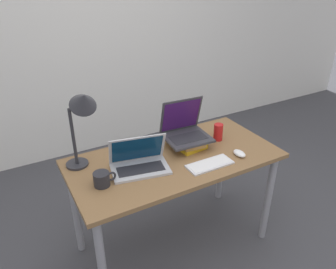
% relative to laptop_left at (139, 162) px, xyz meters
% --- Properties ---
extents(wall_back, '(8.00, 0.05, 2.70)m').
position_rel_laptop_left_xyz_m(wall_back, '(0.26, 1.74, 0.54)').
color(wall_back, silver).
rests_on(wall_back, ground_plane).
extents(desk, '(1.39, 0.68, 0.76)m').
position_rel_laptop_left_xyz_m(desk, '(0.26, 0.01, -0.14)').
color(desk, brown).
rests_on(desk, ground_plane).
extents(laptop_left, '(0.39, 0.29, 0.22)m').
position_rel_laptop_left_xyz_m(laptop_left, '(0.00, 0.00, 0.00)').
color(laptop_left, '#B2B2B7').
rests_on(laptop_left, desk).
extents(book_stack, '(0.20, 0.28, 0.06)m').
position_rel_laptop_left_xyz_m(book_stack, '(0.41, 0.10, -0.01)').
color(book_stack, gold).
rests_on(book_stack, desk).
extents(laptop_on_books, '(0.32, 0.28, 0.27)m').
position_rel_laptop_left_xyz_m(laptop_on_books, '(0.41, 0.12, 0.07)').
color(laptop_on_books, '#333338').
rests_on(laptop_on_books, book_stack).
extents(wireless_keyboard, '(0.30, 0.13, 0.01)m').
position_rel_laptop_left_xyz_m(wireless_keyboard, '(0.40, -0.19, -0.04)').
color(wireless_keyboard, silver).
rests_on(wireless_keyboard, desk).
extents(mouse, '(0.06, 0.10, 0.03)m').
position_rel_laptop_left_xyz_m(mouse, '(0.64, -0.18, -0.03)').
color(mouse, white).
rests_on(mouse, desk).
extents(mug, '(0.14, 0.09, 0.08)m').
position_rel_laptop_left_xyz_m(mug, '(-0.26, -0.06, -0.00)').
color(mug, '#232328').
rests_on(mug, desk).
extents(soda_can, '(0.07, 0.07, 0.12)m').
position_rel_laptop_left_xyz_m(soda_can, '(0.65, 0.07, 0.02)').
color(soda_can, red).
rests_on(soda_can, desk).
extents(desk_lamp, '(0.23, 0.20, 0.52)m').
position_rel_laptop_left_xyz_m(desk_lamp, '(-0.26, 0.19, 0.34)').
color(desk_lamp, '#28282D').
rests_on(desk_lamp, desk).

